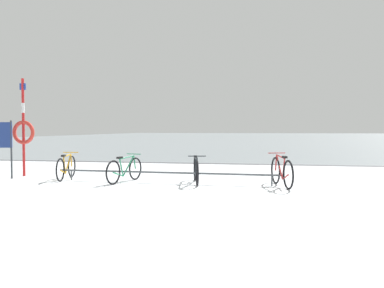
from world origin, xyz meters
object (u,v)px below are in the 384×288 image
(bicycle_0, at_px, (66,167))
(info_sign, at_px, (2,140))
(bicycle_3, at_px, (282,172))
(bicycle_1, at_px, (125,170))
(bicycle_2, at_px, (196,170))
(rescue_post, at_px, (23,130))

(bicycle_0, distance_m, info_sign, 2.07)
(bicycle_0, xyz_separation_m, bicycle_3, (6.09, -0.33, 0.03))
(bicycle_1, xyz_separation_m, bicycle_2, (1.97, 0.12, 0.01))
(bicycle_2, distance_m, bicycle_3, 2.25)
(rescue_post, bearing_deg, bicycle_2, -6.43)
(bicycle_0, height_order, bicycle_3, bicycle_3)
(info_sign, bearing_deg, bicycle_3, -0.82)
(bicycle_0, relative_size, bicycle_3, 0.99)
(bicycle_1, distance_m, info_sign, 3.87)
(bicycle_3, height_order, info_sign, info_sign)
(bicycle_0, height_order, info_sign, info_sign)
(bicycle_2, bearing_deg, bicycle_1, -176.52)
(bicycle_1, height_order, info_sign, info_sign)
(bicycle_0, bearing_deg, info_sign, -173.63)
(bicycle_1, distance_m, bicycle_3, 4.21)
(bicycle_0, xyz_separation_m, info_sign, (-1.90, -0.21, 0.79))
(bicycle_3, xyz_separation_m, rescue_post, (-7.77, 0.80, 1.05))
(bicycle_1, relative_size, rescue_post, 0.56)
(bicycle_3, relative_size, info_sign, 0.97)
(bicycle_3, bearing_deg, bicycle_2, 175.50)
(rescue_post, bearing_deg, bicycle_3, -5.87)
(bicycle_2, bearing_deg, bicycle_3, -4.50)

